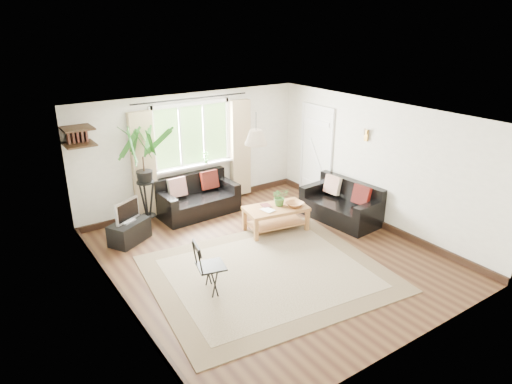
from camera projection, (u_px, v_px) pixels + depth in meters
floor at (269, 257)px, 7.72m from camera, size 5.50×5.50×0.00m
ceiling at (271, 116)px, 6.85m from camera, size 5.50×5.50×0.00m
wall_back at (192, 151)px, 9.41m from camera, size 5.00×0.02×2.40m
wall_front at (412, 262)px, 5.16m from camera, size 5.00×0.02×2.40m
wall_left at (116, 229)px, 5.98m from camera, size 0.02×5.50×2.40m
wall_right at (377, 164)px, 8.60m from camera, size 0.02×5.50×2.40m
rug at (268, 273)px, 7.21m from camera, size 3.87×3.43×0.02m
window at (192, 135)px, 9.25m from camera, size 2.50×0.16×2.16m
door at (316, 154)px, 9.96m from camera, size 0.06×0.96×2.06m
corner_shelf at (78, 136)px, 7.79m from camera, size 0.50×0.50×0.34m
pendant_lamp at (256, 134)px, 7.29m from camera, size 0.36×0.36×0.54m
wall_sconce at (365, 134)px, 8.60m from camera, size 0.12×0.12×0.28m
sofa_back at (198, 197)px, 9.28m from camera, size 1.63×0.86×0.75m
sofa_right at (341, 203)px, 9.00m from camera, size 1.62×0.91×0.74m
coffee_table at (276, 219)px, 8.60m from camera, size 1.25×0.82×0.47m
table_plant at (280, 197)px, 8.54m from camera, size 0.37×0.33×0.35m
bowl at (295, 204)px, 8.54m from camera, size 0.37×0.37×0.08m
book_a at (264, 211)px, 8.31m from camera, size 0.21×0.27×0.02m
book_b at (262, 206)px, 8.53m from camera, size 0.20×0.24×0.02m
tv_stand at (129, 232)px, 8.17m from camera, size 0.84×0.72×0.39m
tv at (127, 211)px, 8.02m from camera, size 0.58×0.44×0.43m
palm_stand at (145, 178)px, 8.50m from camera, size 0.83×0.83×1.98m
folding_chair at (211, 267)px, 6.60m from camera, size 0.51×0.51×0.82m
sill_plant at (206, 157)px, 9.50m from camera, size 0.14×0.10×0.27m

